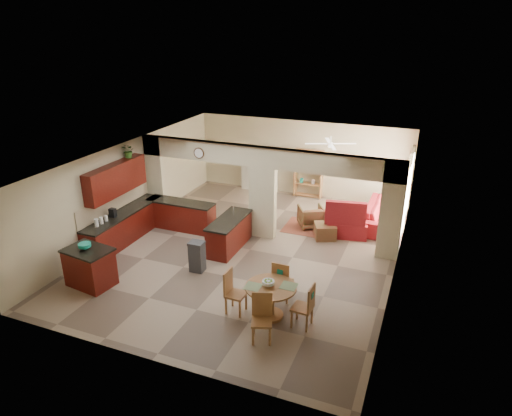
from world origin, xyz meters
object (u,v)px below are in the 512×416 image
at_px(dining_table, 271,297).
at_px(armchair, 311,216).
at_px(kitchen_island, 90,267).
at_px(sofa, 383,214).

xyz_separation_m(dining_table, armchair, (-0.46, 5.01, -0.17)).
bearing_deg(kitchen_island, dining_table, 12.82).
xyz_separation_m(kitchen_island, sofa, (6.26, 6.38, -0.13)).
xyz_separation_m(dining_table, sofa, (1.65, 5.98, -0.14)).
bearing_deg(dining_table, armchair, 95.27).
xyz_separation_m(sofa, armchair, (-2.12, -0.97, -0.02)).
height_order(dining_table, sofa, dining_table).
bearing_deg(kitchen_island, armchair, 60.45).
distance_m(sofa, armchair, 2.33).
bearing_deg(dining_table, kitchen_island, -175.04).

